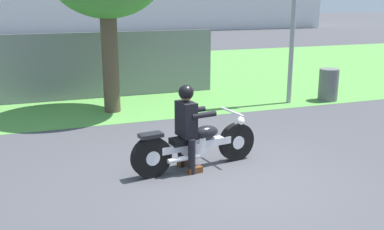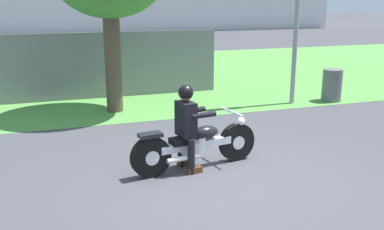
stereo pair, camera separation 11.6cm
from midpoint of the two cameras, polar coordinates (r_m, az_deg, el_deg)
The scene contains 6 objects.
ground at distance 6.85m, azimuth 3.94°, elevation -8.41°, with size 120.00×120.00×0.00m, color #424247.
grass_verge at distance 15.83m, azimuth -9.98°, elevation 4.92°, with size 60.00×12.00×0.01m, color #549342.
motorcycle_lead at distance 7.18m, azimuth 0.13°, elevation -3.89°, with size 2.22×0.71×0.88m.
rider_lead at distance 6.97m, azimuth -1.09°, elevation -0.80°, with size 0.60×0.52×1.41m.
trash_can at distance 12.45m, azimuth 16.93°, elevation 3.76°, with size 0.52×0.52×0.86m, color #595E5B.
fence_segment at distance 12.37m, azimuth -13.25°, elevation 6.16°, with size 7.00×0.06×1.80m, color slate.
Camera 1 is at (-2.58, -5.74, 2.72)m, focal length 41.36 mm.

